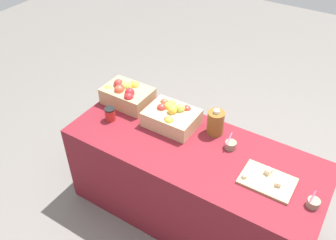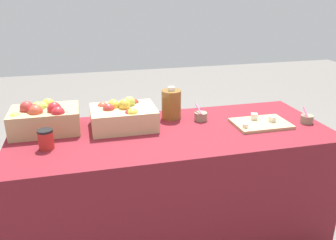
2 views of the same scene
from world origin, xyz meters
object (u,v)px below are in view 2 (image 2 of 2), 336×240
object	(u,v)px
cutting_board_front	(261,123)
coffee_cup	(46,139)
cider_jug	(171,104)
apple_crate_middle	(123,115)
sample_bowl_near	(201,116)
apple_crate_left	(43,118)
sample_bowl_mid	(307,119)

from	to	relation	value
cutting_board_front	coffee_cup	world-z (taller)	coffee_cup
cutting_board_front	cider_jug	xyz separation A→B (m)	(-0.51, 0.26, 0.08)
apple_crate_middle	sample_bowl_near	xyz separation A→B (m)	(0.50, -0.00, -0.05)
apple_crate_middle	cider_jug	distance (m)	0.34
apple_crate_middle	coffee_cup	world-z (taller)	apple_crate_middle
cutting_board_front	cider_jug	world-z (taller)	cider_jug
coffee_cup	apple_crate_left	bearing A→B (deg)	96.13
cutting_board_front	apple_crate_middle	bearing A→B (deg)	168.39
cutting_board_front	coffee_cup	size ratio (longest dim) A/B	3.18
cutting_board_front	sample_bowl_near	world-z (taller)	sample_bowl_near
coffee_cup	apple_crate_middle	bearing A→B (deg)	25.51
sample_bowl_mid	cider_jug	xyz separation A→B (m)	(-0.81, 0.30, 0.07)
apple_crate_left	cutting_board_front	xyz separation A→B (m)	(1.30, -0.21, -0.08)
cutting_board_front	coffee_cup	bearing A→B (deg)	-178.41
apple_crate_middle	coffee_cup	xyz separation A→B (m)	(-0.43, -0.21, -0.02)
sample_bowl_mid	cider_jug	distance (m)	0.87
apple_crate_left	cutting_board_front	world-z (taller)	apple_crate_left
apple_crate_middle	sample_bowl_mid	distance (m)	1.16
cider_jug	coffee_cup	world-z (taller)	cider_jug
apple_crate_middle	cider_jug	xyz separation A→B (m)	(0.33, 0.09, 0.02)
sample_bowl_near	cider_jug	xyz separation A→B (m)	(-0.17, 0.09, 0.07)
apple_crate_left	cider_jug	distance (m)	0.79
sample_bowl_near	apple_crate_left	bearing A→B (deg)	177.27
apple_crate_left	apple_crate_middle	world-z (taller)	apple_crate_left
sample_bowl_near	sample_bowl_mid	size ratio (longest dim) A/B	1.05
apple_crate_left	cutting_board_front	distance (m)	1.32
sample_bowl_near	cutting_board_front	bearing A→B (deg)	-26.36
apple_crate_middle	cutting_board_front	bearing A→B (deg)	-11.61
apple_crate_middle	cutting_board_front	xyz separation A→B (m)	(0.84, -0.17, -0.06)
apple_crate_left	cutting_board_front	size ratio (longest dim) A/B	1.15
sample_bowl_near	sample_bowl_mid	xyz separation A→B (m)	(0.64, -0.21, -0.00)
cider_jug	coffee_cup	bearing A→B (deg)	-158.79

